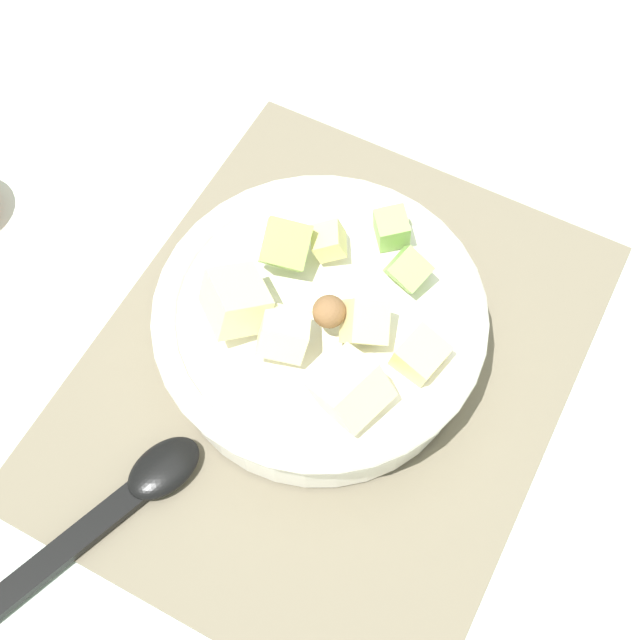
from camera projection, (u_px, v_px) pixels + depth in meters
ground_plane at (328, 368)px, 0.67m from camera, size 2.40×2.40×0.00m
placemat at (328, 366)px, 0.66m from camera, size 0.41×0.34×0.01m
salad_bowl at (320, 325)px, 0.63m from camera, size 0.24×0.24×0.10m
serving_spoon at (113, 510)px, 0.60m from camera, size 0.21×0.10×0.01m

